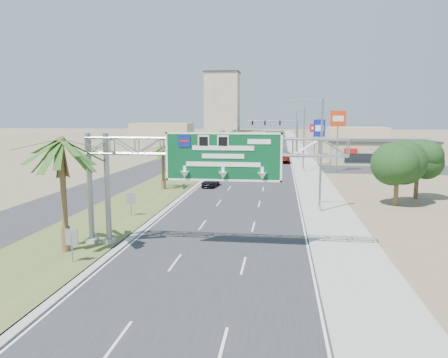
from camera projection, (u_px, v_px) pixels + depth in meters
name	position (u px, v px, depth m)	size (l,w,h in m)	color
ground	(181.00, 319.00, 18.28)	(600.00, 600.00, 0.00)	#8C7A59
road	(267.00, 146.00, 126.27)	(12.00, 300.00, 0.02)	#28282B
sidewalk_right	(297.00, 147.00, 125.17)	(4.00, 300.00, 0.10)	#9E9B93
median_grass	(233.00, 146.00, 127.55)	(7.00, 300.00, 0.12)	#455C28
opposing_road	(209.00, 146.00, 128.45)	(8.00, 300.00, 0.02)	#28282B
sign_gantry	(199.00, 155.00, 27.31)	(16.75, 1.24, 7.50)	gray
palm_near	(61.00, 142.00, 26.34)	(5.70, 5.70, 8.35)	brown
palm_row_b	(163.00, 148.00, 50.23)	(3.99, 3.99, 5.95)	brown
palm_row_c	(191.00, 136.00, 65.83)	(3.99, 3.99, 6.75)	brown
palm_row_d	(210.00, 138.00, 83.67)	(3.99, 3.99, 5.45)	brown
palm_row_e	(223.00, 132.00, 102.23)	(3.99, 3.99, 6.15)	brown
palm_row_f	(235.00, 130.00, 126.83)	(3.99, 3.99, 5.75)	brown
streetlight_near	(319.00, 160.00, 38.28)	(3.27, 0.44, 10.00)	gray
streetlight_mid	(303.00, 141.00, 67.73)	(3.27, 0.44, 10.00)	gray
streetlight_far	(295.00, 133.00, 103.07)	(3.27, 0.44, 10.00)	gray
signal_mast	(287.00, 135.00, 87.59)	(10.28, 0.71, 8.00)	gray
store_building	(380.00, 152.00, 79.96)	(18.00, 10.00, 4.00)	tan
oak_near	(398.00, 159.00, 41.24)	(4.50, 4.50, 6.80)	brown
oak_far	(418.00, 162.00, 44.88)	(3.50, 3.50, 5.60)	brown
median_signback_a	(72.00, 240.00, 24.97)	(0.75, 0.08, 2.08)	gray
median_signback_b	(131.00, 200.00, 36.84)	(0.75, 0.08, 2.08)	gray
tower_distant	(222.00, 102.00, 265.37)	(20.00, 16.00, 35.00)	tan
building_distant_left	(162.00, 130.00, 180.72)	(24.00, 14.00, 6.00)	tan
building_distant_right	(357.00, 134.00, 151.51)	(20.00, 12.00, 5.00)	tan
car_left_lane	(211.00, 181.00, 53.06)	(1.58, 3.92, 1.34)	black
car_mid_lane	(259.00, 167.00, 68.04)	(1.59, 4.57, 1.50)	maroon
car_right_lane	(283.00, 159.00, 81.10)	(2.65, 5.74, 1.60)	gray
car_far	(239.00, 152.00, 96.64)	(1.91, 4.69, 1.36)	black
pole_sign_red_near	(338.00, 123.00, 66.80)	(2.42, 0.71, 9.60)	gray
pole_sign_blue	(319.00, 130.00, 76.09)	(2.01, 0.40, 8.22)	gray
pole_sign_red_far	(315.00, 130.00, 98.49)	(2.21, 0.43, 7.09)	gray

